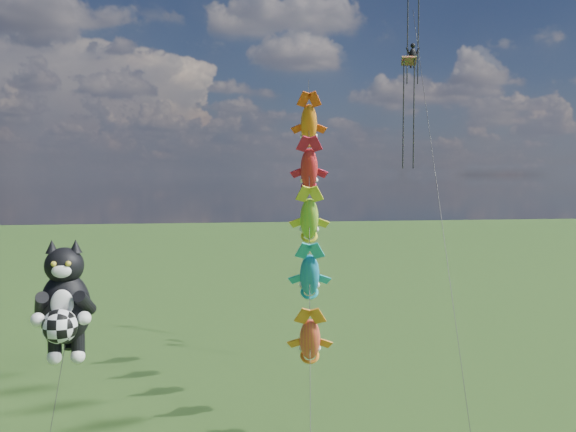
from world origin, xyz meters
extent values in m
cylinder|color=black|center=(-3.14, 3.59, 2.88)|extent=(0.69, 2.67, 5.47)
ellipsoid|color=black|center=(-2.81, 5.20, 7.17)|extent=(2.48, 2.18, 3.12)
ellipsoid|color=black|center=(-2.81, 5.10, 9.02)|extent=(1.94, 1.83, 1.58)
cone|color=black|center=(-3.30, 5.10, 9.85)|extent=(0.65, 0.65, 0.59)
cone|color=black|center=(-2.32, 5.10, 9.85)|extent=(0.65, 0.65, 0.59)
ellipsoid|color=white|center=(-2.81, 4.47, 8.87)|extent=(0.89, 0.58, 0.57)
ellipsoid|color=white|center=(-2.81, 4.47, 7.46)|extent=(1.03, 0.57, 1.29)
sphere|color=gold|center=(-3.10, 4.40, 9.20)|extent=(0.23, 0.23, 0.23)
sphere|color=gold|center=(-2.52, 4.40, 9.20)|extent=(0.23, 0.23, 0.23)
sphere|color=white|center=(-3.74, 4.17, 6.92)|extent=(0.59, 0.59, 0.59)
sphere|color=white|center=(-1.88, 4.17, 6.92)|extent=(0.59, 0.59, 0.59)
sphere|color=white|center=(-3.30, 5.05, 5.07)|extent=(0.62, 0.62, 0.62)
sphere|color=white|center=(-2.32, 5.05, 5.07)|extent=(0.62, 0.62, 0.62)
sphere|color=white|center=(-2.81, 3.88, 6.68)|extent=(1.44, 1.44, 1.44)
cylinder|color=black|center=(8.52, 8.57, 9.47)|extent=(2.85, 15.59, 18.67)
ellipsoid|color=red|center=(7.90, 5.15, 5.37)|extent=(1.40, 2.70, 2.79)
ellipsoid|color=blue|center=(8.29, 7.33, 7.98)|extent=(1.40, 2.70, 2.79)
ellipsoid|color=green|center=(8.69, 9.51, 10.59)|extent=(1.40, 2.70, 2.79)
ellipsoid|color=red|center=(9.08, 11.68, 13.20)|extent=(1.40, 2.70, 2.79)
ellipsoid|color=#F2A619|center=(9.48, 13.86, 15.82)|extent=(1.40, 2.70, 2.79)
cylinder|color=black|center=(15.85, 9.90, 12.00)|extent=(2.99, 16.84, 23.71)
cube|color=#178B19|center=(16.08, 15.40, 19.96)|extent=(1.03, 0.76, 0.56)
cylinder|color=black|center=(15.75, 15.40, 16.53)|extent=(0.08, 0.08, 6.87)
cylinder|color=black|center=(16.40, 15.40, 16.53)|extent=(0.08, 0.08, 6.87)
cylinder|color=black|center=(16.98, 18.30, 22.93)|extent=(0.08, 0.08, 8.44)
cylinder|color=black|center=(17.68, 18.30, 22.93)|extent=(0.08, 0.08, 8.44)
camera|label=1|loc=(2.46, -23.23, 12.89)|focal=40.00mm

